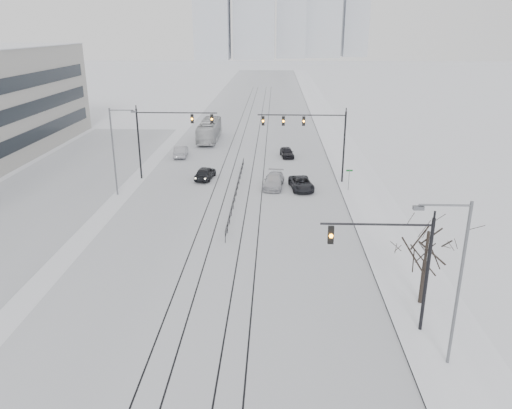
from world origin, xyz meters
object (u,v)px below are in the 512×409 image
object	(u,v)px
bare_tree	(428,239)
box_truck	(209,131)
sedan_sb_outer	(181,151)
sedan_nb_front	(301,184)
sedan_nb_right	(274,181)
traffic_mast_near	(399,259)
sedan_sb_inner	(205,173)
sedan_nb_far	(287,152)

from	to	relation	value
bare_tree	box_truck	xyz separation A→B (m)	(-19.39, 47.57, -2.94)
sedan_sb_outer	sedan_nb_front	bearing A→B (deg)	134.08
sedan_nb_right	box_truck	xyz separation A→B (m)	(-10.04, 23.45, 0.83)
traffic_mast_near	box_truck	distance (m)	53.43
bare_tree	box_truck	bearing A→B (deg)	112.17
bare_tree	sedan_sb_inner	xyz separation A→B (m)	(-17.24, 26.86, -3.75)
traffic_mast_near	bare_tree	xyz separation A→B (m)	(2.41, 3.00, -0.07)
traffic_mast_near	sedan_nb_front	size ratio (longest dim) A/B	1.46
sedan_sb_inner	sedan_nb_far	xyz separation A→B (m)	(9.58, 10.72, -0.08)
sedan_sb_inner	sedan_nb_far	size ratio (longest dim) A/B	1.13
sedan_sb_outer	box_truck	world-z (taller)	box_truck
traffic_mast_near	sedan_sb_outer	bearing A→B (deg)	115.90
bare_tree	sedan_nb_front	size ratio (longest dim) A/B	1.28
traffic_mast_near	sedan_sb_inner	size ratio (longest dim) A/B	1.61
sedan_nb_right	box_truck	distance (m)	25.52
sedan_sb_inner	sedan_nb_front	bearing A→B (deg)	170.01
sedan_sb_outer	sedan_nb_right	world-z (taller)	sedan_sb_outer
bare_tree	sedan_nb_right	size ratio (longest dim) A/B	1.22
sedan_sb_inner	box_truck	bearing A→B (deg)	-76.57
sedan_sb_outer	sedan_nb_far	bearing A→B (deg)	177.03
sedan_sb_inner	sedan_nb_right	xyz separation A→B (m)	(7.89, -2.74, -0.01)
traffic_mast_near	sedan_sb_outer	world-z (taller)	traffic_mast_near
sedan_sb_outer	box_truck	xyz separation A→B (m)	(2.57, 10.34, 0.80)
traffic_mast_near	sedan_sb_inner	xyz separation A→B (m)	(-14.83, 29.86, -3.82)
sedan_sb_inner	sedan_nb_far	distance (m)	14.38
sedan_sb_inner	sedan_nb_far	bearing A→B (deg)	-124.28
traffic_mast_near	sedan_sb_inner	world-z (taller)	traffic_mast_near
sedan_nb_front	sedan_nb_far	distance (m)	14.20
sedan_nb_front	sedan_nb_far	size ratio (longest dim) A/B	1.24
sedan_nb_front	box_truck	xyz separation A→B (m)	(-13.00, 24.13, 0.89)
traffic_mast_near	box_truck	xyz separation A→B (m)	(-16.97, 50.58, -3.01)
sedan_nb_front	sedan_nb_right	bearing A→B (deg)	158.75
sedan_nb_front	sedan_nb_right	world-z (taller)	sedan_nb_right
sedan_sb_outer	box_truck	distance (m)	10.68
bare_tree	traffic_mast_near	bearing A→B (deg)	-128.76
sedan_nb_right	sedan_nb_far	size ratio (longest dim) A/B	1.30
sedan_sb_inner	bare_tree	bearing A→B (deg)	130.20
sedan_nb_right	sedan_nb_front	bearing A→B (deg)	-7.08
sedan_sb_inner	sedan_nb_front	xyz separation A→B (m)	(10.85, -3.42, -0.08)
sedan_sb_inner	sedan_nb_right	size ratio (longest dim) A/B	0.87
sedan_nb_front	sedan_nb_right	size ratio (longest dim) A/B	0.95
sedan_sb_outer	sedan_nb_front	xyz separation A→B (m)	(15.56, -13.79, -0.08)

